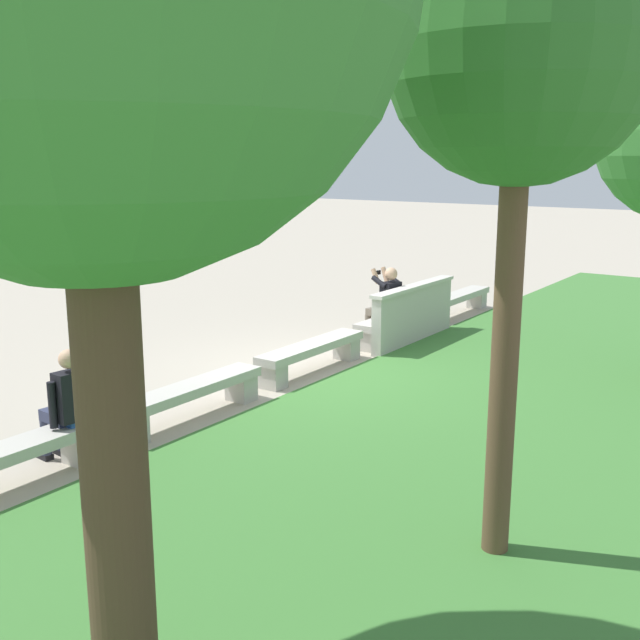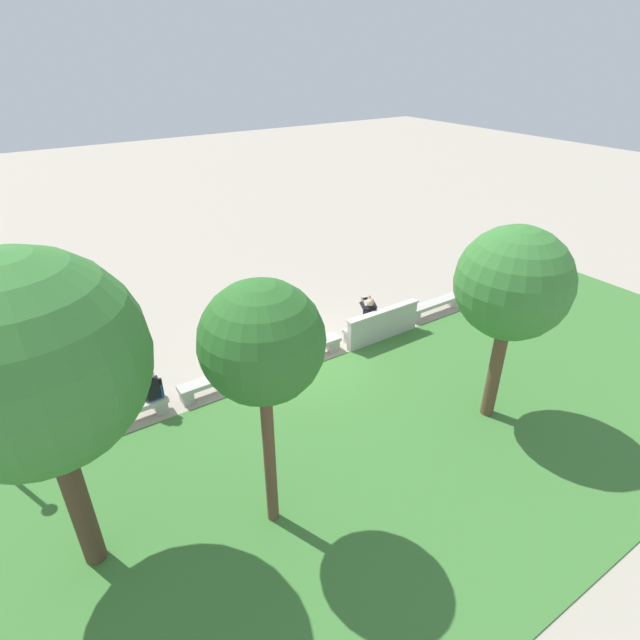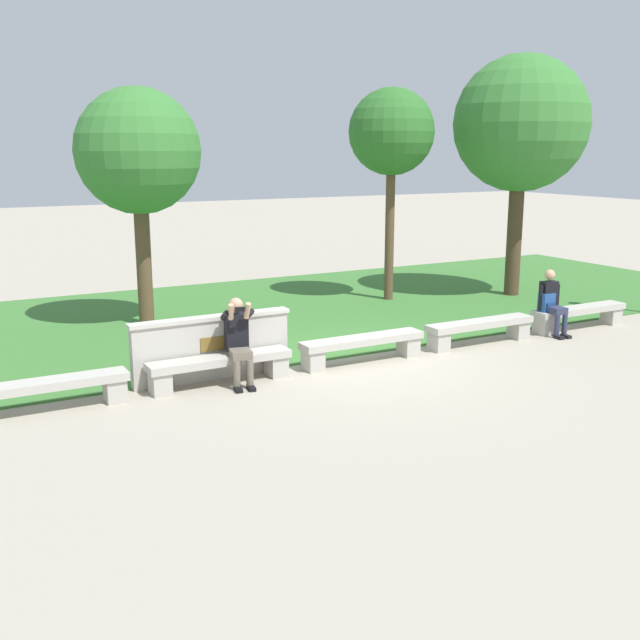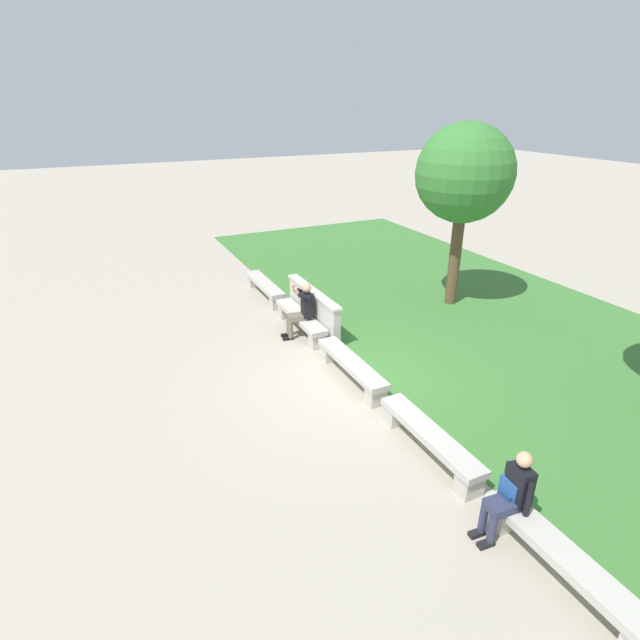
% 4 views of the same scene
% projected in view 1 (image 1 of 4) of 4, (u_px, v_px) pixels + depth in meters
% --- Properties ---
extents(ground_plane, '(80.00, 80.00, 0.00)m').
position_uv_depth(ground_plane, '(312.00, 372.00, 11.20)').
color(ground_plane, '#A89E8C').
extents(grass_strip, '(24.42, 8.00, 0.03)m').
position_uv_depth(grass_strip, '(616.00, 432.00, 8.74)').
color(grass_strip, '#3D7533').
rests_on(grass_strip, ground).
extents(bench_main, '(2.25, 0.40, 0.45)m').
position_uv_depth(bench_main, '(458.00, 300.00, 15.20)').
color(bench_main, '#B7B2A8').
rests_on(bench_main, ground).
extents(bench_near, '(2.25, 0.40, 0.45)m').
position_uv_depth(bench_near, '(396.00, 322.00, 13.17)').
color(bench_near, '#B7B2A8').
rests_on(bench_near, ground).
extents(bench_mid, '(2.25, 0.40, 0.45)m').
position_uv_depth(bench_mid, '(312.00, 352.00, 11.14)').
color(bench_mid, '#B7B2A8').
rests_on(bench_mid, ground).
extents(bench_far, '(2.25, 0.40, 0.45)m').
position_uv_depth(bench_far, '(190.00, 396.00, 9.11)').
color(bench_far, '#B7B2A8').
rests_on(bench_far, ground).
extents(backrest_wall_with_plaque, '(2.59, 0.24, 1.01)m').
position_uv_depth(backrest_wall_with_plaque, '(414.00, 313.00, 12.94)').
color(backrest_wall_with_plaque, '#B7B2A8').
rests_on(backrest_wall_with_plaque, ground).
extents(person_photographer, '(0.52, 0.77, 1.32)m').
position_uv_depth(person_photographer, '(385.00, 300.00, 12.91)').
color(person_photographer, black).
rests_on(person_photographer, ground).
extents(person_distant, '(0.48, 0.69, 1.26)m').
position_uv_depth(person_distant, '(66.00, 403.00, 7.70)').
color(person_distant, black).
rests_on(person_distant, ground).
extents(backpack, '(0.28, 0.24, 0.43)m').
position_uv_depth(backpack, '(75.00, 407.00, 7.72)').
color(backpack, '#234C8C').
rests_on(backpack, bench_end).
extents(tree_right_background, '(1.97, 1.97, 4.90)m').
position_uv_depth(tree_right_background, '(521.00, 53.00, 5.28)').
color(tree_right_background, brown).
rests_on(tree_right_background, ground).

